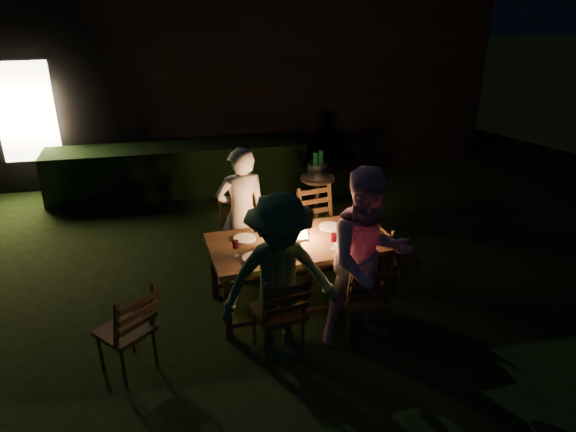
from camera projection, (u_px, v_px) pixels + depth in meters
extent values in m
plane|color=black|center=(231.00, 318.00, 6.20)|extent=(40.00, 40.00, 0.00)
cube|color=black|center=(198.00, 67.00, 11.01)|extent=(10.00, 4.00, 3.20)
cube|color=#FFE5B2|center=(26.00, 112.00, 8.89)|extent=(0.90, 0.06, 1.60)
cube|color=black|center=(178.00, 169.00, 9.27)|extent=(4.20, 0.70, 0.80)
cube|color=#463217|center=(298.00, 244.00, 6.13)|extent=(2.03, 1.17, 0.06)
cube|color=#463217|center=(228.00, 309.00, 5.74)|extent=(0.07, 0.07, 0.71)
cube|color=#463217|center=(214.00, 271.00, 6.42)|extent=(0.07, 0.07, 0.71)
cube|color=#463217|center=(385.00, 282.00, 6.20)|extent=(0.07, 0.07, 0.71)
cube|color=#463217|center=(357.00, 249.00, 6.89)|extent=(0.07, 0.07, 0.71)
cube|color=#463217|center=(278.00, 312.00, 5.50)|extent=(0.54, 0.53, 0.04)
cube|color=#463217|center=(286.00, 297.00, 5.20)|extent=(0.48, 0.25, 0.54)
cube|color=#463217|center=(362.00, 299.00, 5.74)|extent=(0.45, 0.43, 0.04)
cube|color=#463217|center=(369.00, 286.00, 5.46)|extent=(0.44, 0.16, 0.51)
cube|color=#463217|center=(244.00, 242.00, 6.79)|extent=(0.53, 0.52, 0.04)
cube|color=#463217|center=(239.00, 212.00, 6.83)|extent=(0.49, 0.22, 0.56)
cube|color=#463217|center=(322.00, 232.00, 7.06)|extent=(0.54, 0.52, 0.04)
cube|color=#463217|center=(315.00, 205.00, 7.10)|extent=(0.48, 0.24, 0.54)
cube|color=#463217|center=(399.00, 256.00, 6.62)|extent=(0.44, 0.46, 0.04)
cube|color=#463217|center=(388.00, 240.00, 6.45)|extent=(0.20, 0.42, 0.47)
cube|color=#463217|center=(125.00, 330.00, 5.25)|extent=(0.62, 0.62, 0.04)
cube|color=#463217|center=(134.00, 313.00, 5.02)|extent=(0.43, 0.41, 0.52)
imported|color=beige|center=(242.00, 214.00, 6.70)|extent=(0.64, 0.46, 1.66)
imported|color=#DC97BB|center=(368.00, 260.00, 5.47)|extent=(0.99, 0.81, 1.90)
imported|color=#2F5E35|center=(280.00, 280.00, 5.26)|extent=(1.20, 0.77, 1.75)
cube|color=white|center=(301.00, 237.00, 6.17)|extent=(0.15, 0.15, 0.03)
cube|color=white|center=(302.00, 211.00, 6.03)|extent=(0.16, 0.16, 0.03)
cylinder|color=#FF9E3F|center=(302.00, 228.00, 6.12)|extent=(0.09, 0.09, 0.18)
cylinder|color=white|center=(245.00, 238.00, 6.16)|extent=(0.25, 0.25, 0.01)
cylinder|color=white|center=(254.00, 257.00, 5.78)|extent=(0.25, 0.25, 0.01)
cylinder|color=white|center=(330.00, 227.00, 6.42)|extent=(0.25, 0.25, 0.01)
cylinder|color=white|center=(344.00, 244.00, 6.04)|extent=(0.25, 0.25, 0.01)
cylinder|color=#0F471E|center=(276.00, 233.00, 5.99)|extent=(0.07, 0.07, 0.28)
cube|color=red|center=(294.00, 257.00, 5.80)|extent=(0.18, 0.14, 0.01)
cube|color=red|center=(356.00, 246.00, 6.00)|extent=(0.18, 0.14, 0.01)
cube|color=black|center=(249.00, 262.00, 5.70)|extent=(0.14, 0.07, 0.01)
cylinder|color=brown|center=(318.00, 178.00, 8.19)|extent=(0.50, 0.50, 0.04)
cylinder|color=brown|center=(317.00, 199.00, 8.33)|extent=(0.06, 0.06, 0.66)
cylinder|color=#A5A8AD|center=(318.00, 170.00, 8.14)|extent=(0.30, 0.30, 0.22)
cylinder|color=#0F471E|center=(315.00, 168.00, 8.07)|extent=(0.07, 0.07, 0.32)
cylinder|color=#0F471E|center=(321.00, 166.00, 8.16)|extent=(0.07, 0.07, 0.32)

